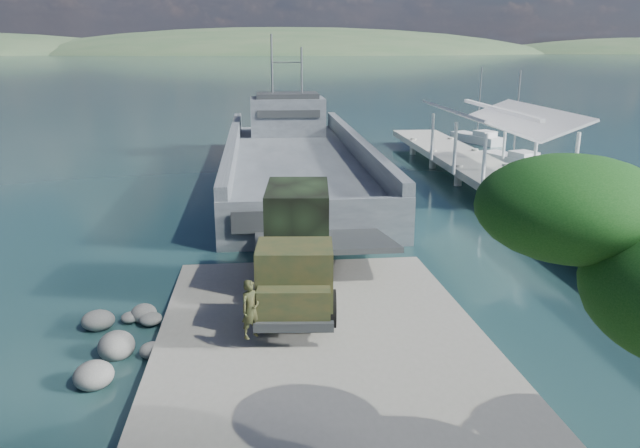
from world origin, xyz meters
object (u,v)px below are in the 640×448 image
at_px(pier, 502,171).
at_px(military_truck, 297,246).
at_px(sailboat_near, 514,161).
at_px(landing_craft, 296,168).
at_px(soldier, 251,322).
at_px(sailboat_far, 478,139).

xyz_separation_m(pier, military_truck, (-13.51, -15.23, 0.67)).
bearing_deg(pier, sailboat_near, 62.72).
relative_size(landing_craft, soldier, 20.54).
relative_size(soldier, sailboat_near, 0.24).
distance_m(pier, soldier, 24.53).
xyz_separation_m(landing_craft, military_truck, (-1.38, -21.18, 1.41)).
relative_size(landing_craft, military_truck, 4.52).
height_order(landing_craft, sailboat_far, landing_craft).
height_order(soldier, sailboat_near, sailboat_near).
relative_size(pier, soldier, 25.41).
distance_m(pier, landing_craft, 13.52).
relative_size(military_truck, sailboat_near, 1.07).
bearing_deg(military_truck, soldier, -106.12).
distance_m(pier, military_truck, 20.37).
bearing_deg(soldier, landing_craft, 45.07).
bearing_deg(sailboat_near, pier, -136.25).
xyz_separation_m(soldier, sailboat_far, (21.20, 40.17, -0.98)).
distance_m(pier, sailboat_near, 10.55).
bearing_deg(landing_craft, soldier, -96.50).
bearing_deg(sailboat_near, sailboat_far, 64.69).
bearing_deg(military_truck, pier, 53.86).
xyz_separation_m(soldier, sailboat_near, (19.92, 28.63, -0.97)).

